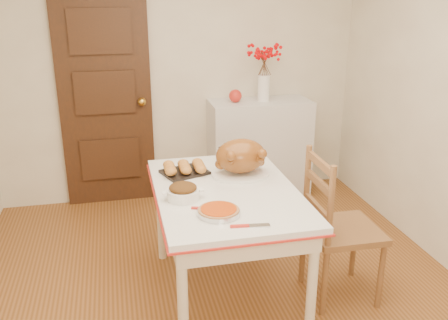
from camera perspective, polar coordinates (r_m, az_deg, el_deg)
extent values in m
cube|color=brown|center=(3.41, 0.20, -16.95)|extent=(3.50, 4.00, 0.00)
cube|color=silver|center=(4.77, -5.32, 10.17)|extent=(3.50, 0.00, 2.50)
cube|color=black|center=(4.74, -13.65, 6.93)|extent=(0.85, 0.06, 2.06)
cube|color=silver|center=(4.90, 4.12, 1.29)|extent=(0.98, 0.44, 0.98)
sphere|color=red|center=(4.69, 1.33, 7.49)|extent=(0.12, 0.12, 0.12)
cylinder|color=#B43706|center=(2.80, -0.63, -5.93)|extent=(0.26, 0.26, 0.05)
cylinder|color=white|center=(3.62, -0.18, 0.66)|extent=(0.07, 0.07, 0.11)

